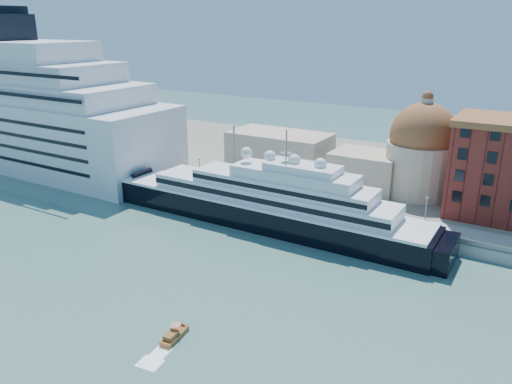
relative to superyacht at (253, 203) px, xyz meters
The scene contains 9 objects.
ground 24.88m from the superyacht, 70.27° to the right, with size 400.00×400.00×0.00m, color #3A6562.
quay 14.18m from the superyacht, 53.16° to the left, with size 180.00×10.00×2.50m, color gray.
land 52.78m from the superyacht, 80.99° to the left, with size 260.00×72.00×2.00m, color slate.
quay_fence 10.63m from the superyacht, 38.27° to the left, with size 180.00×0.10×1.20m, color slate.
superyacht is the anchor object (origin of this frame).
service_barge 29.44m from the superyacht, behind, with size 11.67×6.63×2.49m.
water_taxi 48.71m from the superyacht, 72.92° to the right, with size 2.53×5.73×2.63m.
church 38.18m from the superyacht, 67.15° to the left, with size 66.00×18.00×25.50m.
lamp_posts 11.48m from the superyacht, 115.51° to the left, with size 120.80×2.40×18.00m.
Camera 1 is at (49.97, -72.30, 45.79)m, focal length 35.00 mm.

